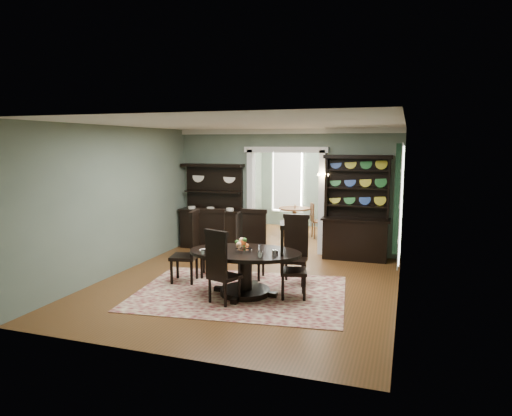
% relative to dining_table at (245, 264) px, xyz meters
% --- Properties ---
extents(room, '(5.51, 6.01, 3.01)m').
position_rel_dining_table_xyz_m(room, '(-0.19, 0.52, 1.03)').
color(room, brown).
rests_on(room, ground).
extents(parlor, '(3.51, 3.50, 3.01)m').
position_rel_dining_table_xyz_m(parlor, '(-0.19, 6.01, 0.97)').
color(parlor, brown).
rests_on(parlor, ground).
extents(doorway_trim, '(2.08, 0.25, 2.57)m').
position_rel_dining_table_xyz_m(doorway_trim, '(-0.19, 3.48, 1.07)').
color(doorway_trim, silver).
rests_on(doorway_trim, floor).
extents(right_window, '(0.15, 1.47, 2.12)m').
position_rel_dining_table_xyz_m(right_window, '(2.51, 1.40, 1.05)').
color(right_window, white).
rests_on(right_window, wall_right).
extents(wall_sconce, '(0.27, 0.21, 0.21)m').
position_rel_dining_table_xyz_m(wall_sconce, '(0.76, 3.32, 1.34)').
color(wall_sconce, gold).
rests_on(wall_sconce, back_wall_right).
extents(rug, '(3.95, 3.11, 0.01)m').
position_rel_dining_table_xyz_m(rug, '(-0.11, 0.05, -0.54)').
color(rug, maroon).
rests_on(rug, floor).
extents(dining_table, '(2.09, 1.99, 0.79)m').
position_rel_dining_table_xyz_m(dining_table, '(0.00, 0.00, 0.00)').
color(dining_table, black).
rests_on(dining_table, rug).
extents(centerpiece, '(1.44, 0.93, 0.24)m').
position_rel_dining_table_xyz_m(centerpiece, '(-0.01, -0.04, 0.31)').
color(centerpiece, silver).
rests_on(centerpiece, dining_table).
extents(chair_far_left, '(0.62, 0.60, 1.34)m').
position_rel_dining_table_xyz_m(chair_far_left, '(-1.05, 0.97, 0.16)').
color(chair_far_left, black).
rests_on(chair_far_left, rug).
extents(chair_far_mid, '(0.54, 0.51, 1.36)m').
position_rel_dining_table_xyz_m(chair_far_mid, '(-0.22, 1.09, 0.17)').
color(chair_far_mid, black).
rests_on(chair_far_mid, rug).
extents(chair_far_right, '(0.52, 0.50, 1.31)m').
position_rel_dining_table_xyz_m(chair_far_right, '(0.67, 0.98, 0.14)').
color(chair_far_right, black).
rests_on(chair_far_right, rug).
extents(chair_end_left, '(0.58, 0.60, 1.40)m').
position_rel_dining_table_xyz_m(chair_end_left, '(-1.24, 0.36, 0.19)').
color(chair_end_left, black).
rests_on(chair_end_left, rug).
extents(chair_end_right, '(0.57, 0.59, 1.31)m').
position_rel_dining_table_xyz_m(chair_end_right, '(0.74, 0.08, 0.14)').
color(chair_end_right, black).
rests_on(chair_end_right, rug).
extents(chair_near, '(0.59, 0.57, 1.26)m').
position_rel_dining_table_xyz_m(chair_near, '(-0.22, -0.59, 0.12)').
color(chair_near, black).
rests_on(chair_near, rug).
extents(sideboard, '(1.63, 0.58, 2.14)m').
position_rel_dining_table_xyz_m(sideboard, '(-2.06, 3.22, 0.20)').
color(sideboard, black).
rests_on(sideboard, floor).
extents(welsh_dresser, '(1.54, 0.59, 2.39)m').
position_rel_dining_table_xyz_m(welsh_dresser, '(1.55, 3.21, 0.32)').
color(welsh_dresser, black).
rests_on(welsh_dresser, floor).
extents(parlor_table, '(0.89, 0.89, 0.83)m').
position_rel_dining_table_xyz_m(parlor_table, '(-0.41, 5.30, -0.01)').
color(parlor_table, brown).
rests_on(parlor_table, parlor_floor).
extents(parlor_chair_left, '(0.41, 0.40, 0.91)m').
position_rel_dining_table_xyz_m(parlor_chair_left, '(-0.50, 5.28, -0.06)').
color(parlor_chair_left, brown).
rests_on(parlor_chair_left, parlor_floor).
extents(parlor_chair_right, '(0.48, 0.47, 1.00)m').
position_rel_dining_table_xyz_m(parlor_chair_right, '(0.24, 5.25, -0.01)').
color(parlor_chair_right, brown).
rests_on(parlor_chair_right, parlor_floor).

